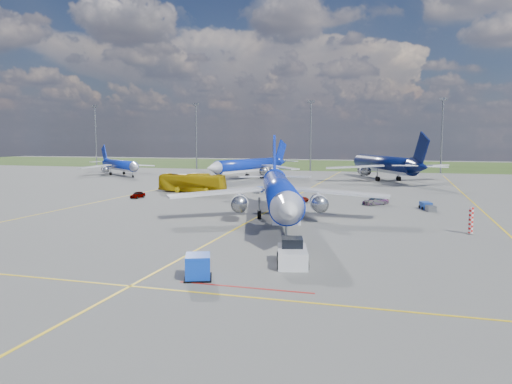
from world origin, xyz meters
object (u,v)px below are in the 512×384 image
(apron_bus, at_px, (192,183))
(service_car_b, at_px, (297,198))
(main_airliner, at_px, (279,222))
(baggage_tug_w, at_px, (427,207))
(bg_jet_n, at_px, (383,180))
(warning_post, at_px, (471,221))
(pushback_tug, at_px, (292,254))
(bg_jet_nnw, at_px, (249,179))
(service_car_c, at_px, (375,201))
(uld_container, at_px, (198,267))
(bg_jet_nw, at_px, (120,175))
(baggage_tug_c, at_px, (259,190))
(service_car_a, at_px, (138,195))

(apron_bus, height_order, service_car_b, apron_bus)
(main_airliner, distance_m, baggage_tug_w, 24.81)
(baggage_tug_w, bearing_deg, bg_jet_n, 85.38)
(warning_post, relative_size, pushback_tug, 0.46)
(bg_jet_nnw, relative_size, service_car_c, 8.42)
(warning_post, relative_size, bg_jet_nnw, 0.08)
(uld_container, distance_m, baggage_tug_w, 46.94)
(warning_post, bearing_deg, pushback_tug, -130.74)
(warning_post, bearing_deg, bg_jet_n, 99.41)
(pushback_tug, bearing_deg, service_car_c, 69.28)
(pushback_tug, distance_m, service_car_b, 41.93)
(bg_jet_nw, xyz_separation_m, service_car_c, (73.85, -45.37, 0.65))
(service_car_b, distance_m, baggage_tug_c, 15.92)
(apron_bus, xyz_separation_m, baggage_tug_c, (12.53, 3.53, -1.40))
(warning_post, distance_m, service_car_b, 32.97)
(baggage_tug_w, bearing_deg, apron_bus, 150.17)
(pushback_tug, xyz_separation_m, apron_bus, (-30.71, 49.87, 0.98))
(warning_post, height_order, bg_jet_n, bg_jet_n)
(bg_jet_nw, relative_size, apron_bus, 2.38)
(pushback_tug, relative_size, service_car_c, 1.46)
(bg_jet_nnw, relative_size, apron_bus, 2.83)
(bg_jet_nw, xyz_separation_m, service_car_a, (32.79, -47.72, 0.58))
(bg_jet_nw, distance_m, apron_bus, 52.88)
(bg_jet_n, height_order, service_car_b, bg_jet_n)
(bg_jet_nw, xyz_separation_m, service_car_b, (61.08, -45.05, 0.57))
(service_car_b, relative_size, baggage_tug_c, 0.90)
(uld_container, bearing_deg, bg_jet_nw, 103.38)
(bg_jet_n, relative_size, baggage_tug_w, 9.14)
(warning_post, height_order, main_airliner, main_airliner)
(bg_jet_n, bearing_deg, service_car_c, 65.02)
(main_airliner, height_order, apron_bus, main_airliner)
(main_airliner, relative_size, baggage_tug_c, 9.06)
(apron_bus, height_order, service_car_c, apron_bus)
(bg_jet_n, bearing_deg, main_airliner, 56.00)
(service_car_c, relative_size, baggage_tug_c, 0.99)
(bg_jet_nw, distance_m, baggage_tug_c, 60.56)
(bg_jet_nnw, height_order, pushback_tug, bg_jet_nnw)
(bg_jet_nnw, relative_size, baggage_tug_c, 8.37)
(apron_bus, height_order, service_car_a, apron_bus)
(warning_post, distance_m, bg_jet_nnw, 80.97)
(bg_jet_nw, xyz_separation_m, baggage_tug_c, (50.90, -32.80, 0.47))
(pushback_tug, xyz_separation_m, uld_container, (-5.97, -6.04, 0.03))
(bg_jet_n, relative_size, service_car_a, 13.04)
(apron_bus, bearing_deg, bg_jet_nw, 48.44)
(pushback_tug, distance_m, uld_container, 8.49)
(service_car_c, height_order, baggage_tug_w, service_car_c)
(bg_jet_n, height_order, service_car_a, bg_jet_n)
(service_car_a, distance_m, baggage_tug_c, 23.46)
(main_airliner, relative_size, service_car_a, 12.03)
(bg_jet_n, relative_size, service_car_c, 9.89)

